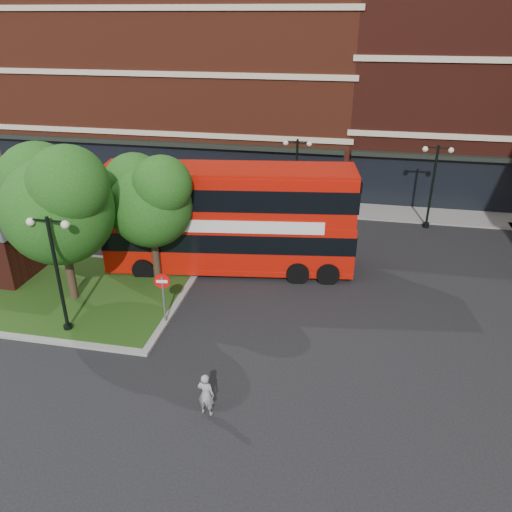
% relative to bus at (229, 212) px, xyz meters
% --- Properties ---
extents(ground, '(120.00, 120.00, 0.00)m').
position_rel_bus_xyz_m(ground, '(0.36, -6.97, -3.02)').
color(ground, black).
rests_on(ground, ground).
extents(pavement_far, '(44.00, 3.00, 0.12)m').
position_rel_bus_xyz_m(pavement_far, '(0.36, 9.53, -2.96)').
color(pavement_far, slate).
rests_on(pavement_far, ground).
extents(terrace_far_left, '(26.00, 12.00, 14.00)m').
position_rel_bus_xyz_m(terrace_far_left, '(-7.64, 17.03, 3.98)').
color(terrace_far_left, '#602617').
rests_on(terrace_far_left, ground).
extents(terrace_far_right, '(18.00, 12.00, 16.00)m').
position_rel_bus_xyz_m(terrace_far_right, '(14.36, 17.03, 4.98)').
color(terrace_far_right, '#471911').
rests_on(terrace_far_right, ground).
extents(traffic_island, '(12.60, 7.60, 0.15)m').
position_rel_bus_xyz_m(traffic_island, '(-7.64, -3.97, -2.95)').
color(traffic_island, gray).
rests_on(traffic_island, ground).
extents(tree_island_west, '(5.40, 4.71, 7.21)m').
position_rel_bus_xyz_m(tree_island_west, '(-6.24, -4.39, 1.78)').
color(tree_island_west, '#2D2116').
rests_on(tree_island_west, ground).
extents(tree_island_east, '(4.46, 3.90, 6.29)m').
position_rel_bus_xyz_m(tree_island_east, '(-3.22, -1.90, 1.23)').
color(tree_island_east, '#2D2116').
rests_on(tree_island_east, ground).
extents(lamp_island, '(1.72, 0.36, 5.00)m').
position_rel_bus_xyz_m(lamp_island, '(-5.14, -6.77, -0.19)').
color(lamp_island, black).
rests_on(lamp_island, ground).
extents(lamp_far_left, '(1.72, 0.36, 5.00)m').
position_rel_bus_xyz_m(lamp_far_left, '(2.36, 7.53, -0.19)').
color(lamp_far_left, black).
rests_on(lamp_far_left, ground).
extents(lamp_far_right, '(1.72, 0.36, 5.00)m').
position_rel_bus_xyz_m(lamp_far_right, '(10.36, 7.53, -0.19)').
color(lamp_far_right, black).
rests_on(lamp_far_right, ground).
extents(bus, '(12.30, 4.39, 4.60)m').
position_rel_bus_xyz_m(bus, '(0.00, 0.00, 0.00)').
color(bus, '#B91207').
rests_on(bus, ground).
extents(woman, '(0.61, 0.45, 1.55)m').
position_rel_bus_xyz_m(woman, '(1.70, -10.16, -2.24)').
color(woman, gray).
rests_on(woman, ground).
extents(car_silver, '(4.39, 2.25, 1.43)m').
position_rel_bus_xyz_m(car_silver, '(0.45, 9.03, -2.30)').
color(car_silver, '#A1A3A8').
rests_on(car_silver, ground).
extents(car_white, '(4.37, 1.75, 1.41)m').
position_rel_bus_xyz_m(car_white, '(3.36, 9.03, -2.31)').
color(car_white, white).
rests_on(car_white, ground).
extents(no_entry_sign, '(0.65, 0.15, 2.34)m').
position_rel_bus_xyz_m(no_entry_sign, '(-1.44, -5.47, -1.34)').
color(no_entry_sign, slate).
rests_on(no_entry_sign, ground).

